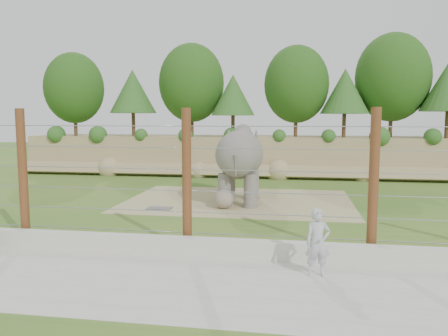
# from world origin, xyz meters

# --- Properties ---
(ground) EXTENTS (90.00, 90.00, 0.00)m
(ground) POSITION_xyz_m (0.00, 0.00, 0.00)
(ground) COLOR #346A1F
(ground) RESTS_ON ground
(back_embankment) EXTENTS (30.00, 5.52, 8.77)m
(back_embankment) POSITION_xyz_m (0.59, 12.68, 3.97)
(back_embankment) COLOR tan
(back_embankment) RESTS_ON ground
(dirt_patch) EXTENTS (10.00, 7.00, 0.02)m
(dirt_patch) POSITION_xyz_m (0.50, 3.00, 0.01)
(dirt_patch) COLOR tan
(dirt_patch) RESTS_ON ground
(drain_grate) EXTENTS (1.00, 0.60, 0.03)m
(drain_grate) POSITION_xyz_m (-2.49, 0.72, 0.04)
(drain_grate) COLOR #262628
(drain_grate) RESTS_ON dirt_patch
(elephant) EXTENTS (1.91, 4.18, 3.34)m
(elephant) POSITION_xyz_m (0.60, 2.46, 1.67)
(elephant) COLOR slate
(elephant) RESTS_ON ground
(stone_ball) EXTENTS (0.78, 0.78, 0.78)m
(stone_ball) POSITION_xyz_m (0.13, 1.19, 0.41)
(stone_ball) COLOR gray
(stone_ball) RESTS_ON dirt_patch
(retaining_wall) EXTENTS (26.00, 0.35, 0.50)m
(retaining_wall) POSITION_xyz_m (0.00, -5.00, 0.25)
(retaining_wall) COLOR beige
(retaining_wall) RESTS_ON ground
(walkway) EXTENTS (26.00, 4.00, 0.01)m
(walkway) POSITION_xyz_m (0.00, -7.00, 0.01)
(walkway) COLOR beige
(walkway) RESTS_ON ground
(barrier_fence) EXTENTS (20.26, 0.26, 4.00)m
(barrier_fence) POSITION_xyz_m (0.00, -4.50, 2.00)
(barrier_fence) COLOR #562F16
(barrier_fence) RESTS_ON ground
(zookeeper) EXTENTS (0.66, 0.51, 1.62)m
(zookeeper) POSITION_xyz_m (3.53, -6.04, 0.82)
(zookeeper) COLOR #A4A8AD
(zookeeper) RESTS_ON walkway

